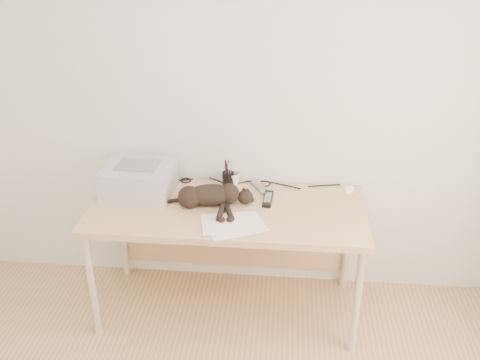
# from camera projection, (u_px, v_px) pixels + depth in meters

# --- Properties ---
(wall_back) EXTENTS (3.50, 0.00, 3.50)m
(wall_back) POSITION_uv_depth(u_px,v_px,m) (233.00, 95.00, 3.16)
(wall_back) COLOR silver
(wall_back) RESTS_ON floor
(desk) EXTENTS (1.60, 0.70, 0.74)m
(desk) POSITION_uv_depth(u_px,v_px,m) (229.00, 219.00, 3.23)
(desk) COLOR #D9B37F
(desk) RESTS_ON floor
(printer) EXTENTS (0.42, 0.36, 0.19)m
(printer) POSITION_uv_depth(u_px,v_px,m) (139.00, 179.00, 3.21)
(printer) COLOR silver
(printer) RESTS_ON desk
(papers) EXTENTS (0.40, 0.33, 0.01)m
(papers) POSITION_uv_depth(u_px,v_px,m) (233.00, 224.00, 2.92)
(papers) COLOR white
(papers) RESTS_ON desk
(cat) EXTENTS (0.60, 0.28, 0.14)m
(cat) POSITION_uv_depth(u_px,v_px,m) (208.00, 196.00, 3.09)
(cat) COLOR black
(cat) RESTS_ON desk
(mug) EXTENTS (0.13, 0.13, 0.09)m
(mug) POSITION_uv_depth(u_px,v_px,m) (233.00, 179.00, 3.32)
(mug) COLOR white
(mug) RESTS_ON desk
(pen_cup) EXTENTS (0.07, 0.07, 0.19)m
(pen_cup) POSITION_uv_depth(u_px,v_px,m) (228.00, 179.00, 3.30)
(pen_cup) COLOR black
(pen_cup) RESTS_ON desk
(remote_grey) EXTENTS (0.13, 0.19, 0.02)m
(remote_grey) POSITION_uv_depth(u_px,v_px,m) (260.00, 187.00, 3.29)
(remote_grey) COLOR gray
(remote_grey) RESTS_ON desk
(remote_black) EXTENTS (0.06, 0.19, 0.02)m
(remote_black) POSITION_uv_depth(u_px,v_px,m) (268.00, 199.00, 3.16)
(remote_black) COLOR black
(remote_black) RESTS_ON desk
(mouse) EXTENTS (0.09, 0.12, 0.04)m
(mouse) POSITION_uv_depth(u_px,v_px,m) (349.00, 188.00, 3.27)
(mouse) COLOR white
(mouse) RESTS_ON desk
(cable_tangle) EXTENTS (1.36, 0.08, 0.01)m
(cable_tangle) POSITION_uv_depth(u_px,v_px,m) (233.00, 182.00, 3.36)
(cable_tangle) COLOR black
(cable_tangle) RESTS_ON desk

